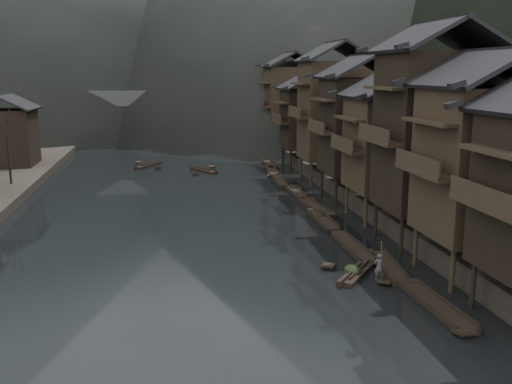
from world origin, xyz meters
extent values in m
plane|color=black|center=(0.00, 0.00, 0.00)|extent=(300.00, 300.00, 0.00)
cube|color=#2D2823|center=(35.00, 40.00, 0.90)|extent=(40.00, 200.00, 1.80)
cylinder|color=black|center=(14.20, -5.60, 1.30)|extent=(0.30, 0.30, 2.90)
cube|color=#342A1D|center=(13.30, -8.00, 6.10)|extent=(1.20, 5.70, 0.25)
cylinder|color=#342A1D|center=(14.20, -3.40, 1.30)|extent=(0.30, 0.30, 2.90)
cylinder|color=#342A1D|center=(14.20, 1.40, 1.30)|extent=(0.30, 0.30, 2.90)
cylinder|color=#342A1D|center=(16.95, -3.40, 1.30)|extent=(0.30, 0.30, 2.90)
cylinder|color=#342A1D|center=(16.95, 1.40, 1.30)|extent=(0.30, 0.30, 2.90)
cube|color=#342A1D|center=(17.30, -1.00, 7.00)|extent=(7.00, 6.00, 8.80)
cube|color=#342A1D|center=(13.30, -1.00, 6.56)|extent=(1.20, 5.70, 0.25)
cylinder|color=black|center=(14.20, 3.60, 1.30)|extent=(0.30, 0.30, 2.90)
cylinder|color=black|center=(14.20, 8.40, 1.30)|extent=(0.30, 0.30, 2.90)
cylinder|color=black|center=(16.95, 3.60, 1.30)|extent=(0.30, 0.30, 2.90)
cylinder|color=black|center=(16.95, 8.40, 1.30)|extent=(0.30, 0.30, 2.90)
cube|color=black|center=(17.30, 6.00, 8.09)|extent=(7.00, 6.00, 10.98)
cube|color=#342A1D|center=(13.30, 6.00, 7.54)|extent=(1.20, 5.70, 0.25)
cylinder|color=#342A1D|center=(14.20, 10.60, 1.30)|extent=(0.30, 0.30, 2.90)
cylinder|color=#342A1D|center=(14.20, 15.40, 1.30)|extent=(0.30, 0.30, 2.90)
cylinder|color=#342A1D|center=(16.95, 10.60, 1.30)|extent=(0.30, 0.30, 2.90)
cylinder|color=#342A1D|center=(16.95, 15.40, 1.30)|extent=(0.30, 0.30, 2.90)
cube|color=#342A1D|center=(17.30, 13.00, 6.40)|extent=(7.00, 6.00, 7.60)
cube|color=#342A1D|center=(13.30, 13.00, 6.02)|extent=(1.20, 5.70, 0.25)
cylinder|color=black|center=(14.20, 18.60, 1.30)|extent=(0.30, 0.30, 2.90)
cylinder|color=black|center=(14.20, 23.40, 1.30)|extent=(0.30, 0.30, 2.90)
cylinder|color=black|center=(16.95, 18.60, 1.30)|extent=(0.30, 0.30, 2.90)
cylinder|color=black|center=(16.95, 23.40, 1.30)|extent=(0.30, 0.30, 2.90)
cube|color=black|center=(17.30, 21.00, 7.13)|extent=(7.00, 6.00, 9.06)
cube|color=#342A1D|center=(13.30, 21.00, 6.68)|extent=(1.20, 5.70, 0.25)
cylinder|color=#342A1D|center=(14.20, 27.60, 1.30)|extent=(0.30, 0.30, 2.90)
cylinder|color=#342A1D|center=(14.20, 32.40, 1.30)|extent=(0.30, 0.30, 2.90)
cylinder|color=#342A1D|center=(16.95, 27.60, 1.30)|extent=(0.30, 0.30, 2.90)
cylinder|color=#342A1D|center=(16.95, 32.40, 1.30)|extent=(0.30, 0.30, 2.90)
cube|color=#342A1D|center=(17.30, 30.00, 7.96)|extent=(7.00, 6.00, 10.72)
cube|color=#342A1D|center=(13.30, 30.00, 7.43)|extent=(1.20, 5.70, 0.25)
cylinder|color=black|center=(14.20, 37.60, 1.30)|extent=(0.30, 0.30, 2.90)
cylinder|color=black|center=(14.20, 42.40, 1.30)|extent=(0.30, 0.30, 2.90)
cylinder|color=black|center=(16.95, 37.60, 1.30)|extent=(0.30, 0.30, 2.90)
cylinder|color=black|center=(16.95, 42.40, 1.30)|extent=(0.30, 0.30, 2.90)
cube|color=black|center=(17.30, 40.00, 6.32)|extent=(7.00, 6.00, 7.44)
cube|color=#342A1D|center=(13.30, 40.00, 5.95)|extent=(1.20, 5.70, 0.25)
cylinder|color=#342A1D|center=(14.20, 49.60, 1.30)|extent=(0.30, 0.30, 2.90)
cylinder|color=#342A1D|center=(14.20, 54.40, 1.30)|extent=(0.30, 0.30, 2.90)
cylinder|color=#342A1D|center=(16.95, 49.60, 1.30)|extent=(0.30, 0.30, 2.90)
cylinder|color=#342A1D|center=(16.95, 54.40, 1.30)|extent=(0.30, 0.30, 2.90)
cube|color=#342A1D|center=(17.30, 52.00, 7.73)|extent=(7.00, 6.00, 10.26)
cube|color=#342A1D|center=(13.30, 52.00, 7.22)|extent=(1.20, 5.70, 0.25)
cube|color=black|center=(-20.50, 42.00, 4.60)|extent=(6.50, 6.50, 6.80)
cylinder|color=black|center=(-17.00, 29.36, 3.67)|extent=(0.24, 0.24, 4.94)
cube|color=black|center=(12.28, -5.38, 0.15)|extent=(1.38, 6.62, 0.30)
cube|color=black|center=(12.28, -5.38, 0.33)|extent=(1.43, 6.50, 0.10)
cube|color=black|center=(12.42, -2.23, 0.29)|extent=(0.97, 0.85, 0.34)
cube|color=black|center=(12.15, -8.54, 0.29)|extent=(0.97, 0.85, 0.34)
cube|color=black|center=(12.15, 0.83, 0.15)|extent=(1.84, 6.16, 0.30)
cube|color=black|center=(12.15, 0.83, 0.33)|extent=(1.88, 6.05, 0.10)
cube|color=black|center=(11.79, 3.72, 0.29)|extent=(1.02, 0.86, 0.33)
cube|color=black|center=(12.51, -2.06, 0.29)|extent=(1.02, 0.86, 0.33)
cube|color=black|center=(11.26, 4.99, 0.15)|extent=(1.18, 6.87, 0.30)
cube|color=black|center=(11.26, 4.99, 0.33)|extent=(1.23, 6.74, 0.10)
cube|color=black|center=(11.30, 8.28, 0.29)|extent=(0.94, 0.85, 0.35)
cube|color=black|center=(11.22, 1.70, 0.29)|extent=(0.94, 0.85, 0.35)
cube|color=black|center=(11.24, 12.70, 0.15)|extent=(1.13, 6.39, 0.30)
cube|color=black|center=(11.24, 12.70, 0.33)|extent=(1.18, 6.26, 0.10)
cube|color=black|center=(11.23, 15.76, 0.29)|extent=(0.94, 0.79, 0.34)
cube|color=black|center=(11.25, 9.63, 0.29)|extent=(0.94, 0.79, 0.34)
cube|color=black|center=(11.83, 16.96, 0.15)|extent=(1.88, 6.79, 0.30)
cube|color=black|center=(11.83, 16.96, 0.33)|extent=(1.92, 6.66, 0.10)
cube|color=black|center=(12.21, 20.16, 0.29)|extent=(1.03, 0.93, 0.34)
cube|color=black|center=(11.45, 13.77, 0.29)|extent=(1.03, 0.93, 0.34)
cube|color=black|center=(11.59, 23.82, 0.15)|extent=(1.19, 5.90, 0.30)
cube|color=black|center=(11.59, 23.82, 0.33)|extent=(1.24, 5.78, 0.10)
cube|color=black|center=(11.55, 26.64, 0.29)|extent=(0.95, 0.74, 0.32)
cube|color=black|center=(11.63, 20.99, 0.29)|extent=(0.95, 0.74, 0.32)
cube|color=black|center=(11.21, 30.33, 0.15)|extent=(1.65, 6.79, 0.30)
cube|color=black|center=(11.21, 30.33, 0.33)|extent=(1.70, 6.66, 0.10)
cube|color=black|center=(10.94, 33.54, 0.29)|extent=(1.00, 0.90, 0.34)
cube|color=black|center=(11.47, 27.11, 0.29)|extent=(1.00, 0.90, 0.34)
cube|color=black|center=(11.55, 36.43, 0.15)|extent=(1.71, 6.88, 0.30)
cube|color=black|center=(11.55, 36.43, 0.33)|extent=(1.75, 6.75, 0.10)
cube|color=black|center=(11.25, 39.69, 0.29)|extent=(1.01, 0.92, 0.35)
cube|color=black|center=(11.84, 33.18, 0.29)|extent=(1.01, 0.92, 0.35)
cube|color=black|center=(12.24, 41.93, 0.15)|extent=(1.27, 6.65, 0.30)
cube|color=black|center=(12.24, 41.93, 0.33)|extent=(1.32, 6.52, 0.10)
cube|color=black|center=(12.16, 45.11, 0.29)|extent=(0.96, 0.84, 0.34)
cube|color=black|center=(12.33, 38.76, 0.29)|extent=(0.96, 0.84, 0.34)
cube|color=black|center=(3.30, 38.78, 0.15)|extent=(3.29, 4.81, 0.30)
cube|color=black|center=(3.30, 38.78, 0.33)|extent=(3.29, 4.75, 0.10)
cube|color=black|center=(4.46, 40.86, 0.29)|extent=(1.04, 0.95, 0.30)
cube|color=black|center=(2.14, 36.71, 0.29)|extent=(1.04, 0.95, 0.30)
cube|color=black|center=(-3.64, 43.91, 0.15)|extent=(3.57, 5.37, 0.30)
cube|color=black|center=(-3.64, 43.91, 0.33)|extent=(3.56, 5.30, 0.10)
cube|color=black|center=(-4.93, 46.26, 0.29)|extent=(1.08, 1.02, 0.32)
cube|color=black|center=(-2.35, 41.56, 0.29)|extent=(1.08, 1.02, 0.32)
cube|color=#4C4C4F|center=(0.00, 72.00, 7.20)|extent=(40.00, 6.00, 1.60)
cube|color=#4C4C4F|center=(0.00, 69.30, 8.50)|extent=(40.00, 0.50, 1.00)
cube|color=#4C4C4F|center=(0.00, 74.70, 8.50)|extent=(40.00, 0.50, 1.00)
cube|color=#4C4C4F|center=(-14.00, 72.00, 3.20)|extent=(3.20, 6.00, 6.40)
cube|color=#4C4C4F|center=(-4.50, 72.00, 3.20)|extent=(3.20, 6.00, 6.40)
cube|color=#4C4C4F|center=(4.50, 72.00, 3.20)|extent=(3.20, 6.00, 6.40)
cube|color=#4C4C4F|center=(14.00, 72.00, 3.20)|extent=(3.20, 6.00, 6.40)
cube|color=black|center=(9.69, -0.09, 0.15)|extent=(3.29, 3.91, 0.30)
cube|color=black|center=(9.69, -0.09, 0.33)|extent=(3.27, 3.87, 0.10)
cube|color=black|center=(8.46, 1.52, 0.29)|extent=(0.94, 0.90, 0.28)
cube|color=black|center=(10.92, -1.70, 0.29)|extent=(0.94, 0.90, 0.28)
ellipsoid|color=black|center=(9.56, 0.07, 0.73)|extent=(1.01, 1.32, 0.60)
imported|color=#515153|center=(10.66, -1.37, 1.25)|extent=(0.63, 0.44, 1.64)
cylinder|color=#8C7A51|center=(10.86, -1.37, 3.78)|extent=(1.39, 2.66, 3.42)
camera|label=1|loc=(-1.67, -31.62, 12.31)|focal=40.00mm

